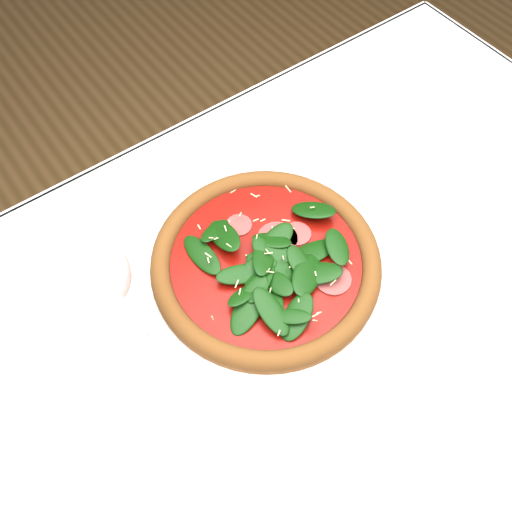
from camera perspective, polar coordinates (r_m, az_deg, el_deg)
ground at (r=1.45m, az=3.20°, el=-19.45°), size 6.00×6.00×0.00m
dining_table at (r=0.83m, az=5.33°, el=-9.48°), size 1.21×0.81×0.75m
plate at (r=0.77m, az=0.98°, el=-1.24°), size 0.35×0.35×0.02m
pizza at (r=0.75m, az=1.00°, el=-0.44°), size 0.35×0.35×0.04m
wine_glass at (r=0.63m, az=-16.02°, el=-1.99°), size 0.08×0.08×0.20m
saucer_far at (r=0.99m, az=16.24°, el=13.31°), size 0.13×0.13×0.01m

